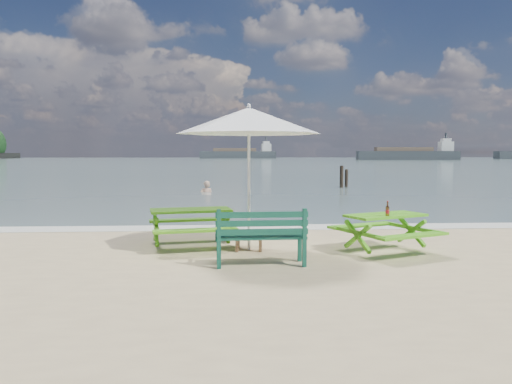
{
  "coord_description": "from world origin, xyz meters",
  "views": [
    {
      "loc": [
        -0.75,
        -7.38,
        1.83
      ],
      "look_at": [
        -0.17,
        3.0,
        1.0
      ],
      "focal_mm": 35.0,
      "sensor_mm": 36.0,
      "label": 1
    }
  ],
  "objects": [
    {
      "name": "picnic_table_left",
      "position": [
        -1.48,
        2.28,
        0.35
      ],
      "size": [
        1.83,
        1.97,
        0.73
      ],
      "color": "#51A218",
      "rests_on": "ground"
    },
    {
      "name": "mooring_pilings",
      "position": [
        5.26,
        18.31,
        0.43
      ],
      "size": [
        0.57,
        0.77,
        1.34
      ],
      "color": "black",
      "rests_on": "ground"
    },
    {
      "name": "park_bench",
      "position": [
        -0.23,
        0.6,
        0.28
      ],
      "size": [
        1.48,
        0.56,
        0.9
      ],
      "color": "#104635",
      "rests_on": "ground"
    },
    {
      "name": "swimmer",
      "position": [
        -1.77,
        15.7,
        -0.35
      ],
      "size": [
        0.71,
        0.55,
        1.72
      ],
      "color": "tan",
      "rests_on": "ground"
    },
    {
      "name": "foam_strip",
      "position": [
        0.0,
        4.6,
        0.01
      ],
      "size": [
        22.0,
        0.9,
        0.01
      ],
      "primitive_type": "cube",
      "color": "silver",
      "rests_on": "ground"
    },
    {
      "name": "beer_bottle",
      "position": [
        2.07,
        1.27,
        0.79
      ],
      "size": [
        0.07,
        0.07,
        0.26
      ],
      "color": "brown",
      "rests_on": "picnic_table_right"
    },
    {
      "name": "cargo_ships",
      "position": [
        64.6,
        121.22,
        1.18
      ],
      "size": [
        137.32,
        36.32,
        4.4
      ],
      "color": "#32383C",
      "rests_on": "ground"
    },
    {
      "name": "picnic_table_right",
      "position": [
        2.13,
        1.54,
        0.34
      ],
      "size": [
        1.99,
        2.08,
        0.7
      ],
      "color": "#4CA719",
      "rests_on": "ground"
    },
    {
      "name": "side_table",
      "position": [
        -0.37,
        1.88,
        0.18
      ],
      "size": [
        0.58,
        0.58,
        0.35
      ],
      "color": "brown",
      "rests_on": "ground"
    },
    {
      "name": "sea",
      "position": [
        0.0,
        85.0,
        0.0
      ],
      "size": [
        300.0,
        300.0,
        0.0
      ],
      "primitive_type": "plane",
      "color": "slate",
      "rests_on": "ground"
    },
    {
      "name": "patio_umbrella",
      "position": [
        -0.37,
        1.88,
        2.41
      ],
      "size": [
        2.88,
        2.88,
        2.66
      ],
      "color": "silver",
      "rests_on": "ground"
    }
  ]
}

